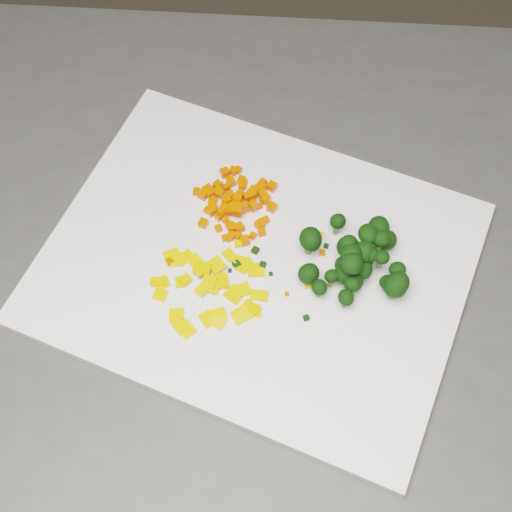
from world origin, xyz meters
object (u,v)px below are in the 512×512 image
object	(u,v)px
broccoli_pile	(360,255)
pepper_pile	(207,283)
cutting_board	(256,263)
carrot_pile	(234,200)
counter_block	(277,381)

from	to	relation	value
broccoli_pile	pepper_pile	bearing A→B (deg)	171.96
cutting_board	broccoli_pile	xyz separation A→B (m)	(0.10, -0.04, 0.03)
carrot_pile	broccoli_pile	bearing A→B (deg)	-46.66
cutting_board	broccoli_pile	size ratio (longest dim) A/B	3.75
counter_block	broccoli_pile	distance (m)	0.50
broccoli_pile	carrot_pile	bearing A→B (deg)	133.34
counter_block	broccoli_pile	bearing A→B (deg)	-38.60
cutting_board	broccoli_pile	bearing A→B (deg)	-20.87
counter_block	cutting_board	xyz separation A→B (m)	(-0.04, -0.01, 0.46)
counter_block	pepper_pile	bearing A→B (deg)	-164.60
pepper_pile	broccoli_pile	xyz separation A→B (m)	(0.16, -0.02, 0.02)
carrot_pile	pepper_pile	size ratio (longest dim) A/B	0.86
cutting_board	broccoli_pile	distance (m)	0.12
carrot_pile	broccoli_pile	size ratio (longest dim) A/B	0.83
counter_block	carrot_pile	size ratio (longest dim) A/B	10.52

